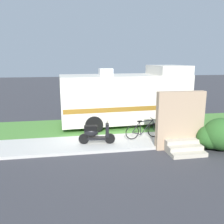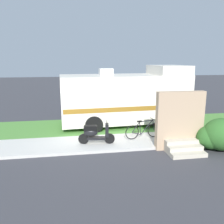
{
  "view_description": "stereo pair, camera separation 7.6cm",
  "coord_description": "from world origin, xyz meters",
  "px_view_note": "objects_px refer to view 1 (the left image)",
  "views": [
    {
      "loc": [
        -0.79,
        -10.98,
        3.67
      ],
      "look_at": [
        1.18,
        0.3,
        1.1
      ],
      "focal_mm": 38.11,
      "sensor_mm": 36.0,
      "label": 1
    },
    {
      "loc": [
        -0.72,
        -10.99,
        3.67
      ],
      "look_at": [
        1.18,
        0.3,
        1.1
      ],
      "focal_mm": 38.11,
      "sensor_mm": 36.0,
      "label": 2
    }
  ],
  "objects_px": {
    "motorhome_rv": "(126,97)",
    "pickup_truck_near": "(153,96)",
    "bottle_green": "(159,135)",
    "scooter": "(95,133)",
    "bicycle": "(143,130)"
  },
  "relations": [
    {
      "from": "pickup_truck_near",
      "to": "bottle_green",
      "type": "height_order",
      "value": "pickup_truck_near"
    },
    {
      "from": "pickup_truck_near",
      "to": "bottle_green",
      "type": "distance_m",
      "value": 7.14
    },
    {
      "from": "bicycle",
      "to": "pickup_truck_near",
      "type": "height_order",
      "value": "pickup_truck_near"
    },
    {
      "from": "motorhome_rv",
      "to": "bicycle",
      "type": "distance_m",
      "value": 3.0
    },
    {
      "from": "motorhome_rv",
      "to": "bottle_green",
      "type": "height_order",
      "value": "motorhome_rv"
    },
    {
      "from": "motorhome_rv",
      "to": "scooter",
      "type": "relative_size",
      "value": 4.56
    },
    {
      "from": "bicycle",
      "to": "bottle_green",
      "type": "relative_size",
      "value": 7.07
    },
    {
      "from": "bicycle",
      "to": "pickup_truck_near",
      "type": "bearing_deg",
      "value": 67.45
    },
    {
      "from": "motorhome_rv",
      "to": "pickup_truck_near",
      "type": "bearing_deg",
      "value": 53.17
    },
    {
      "from": "motorhome_rv",
      "to": "bottle_green",
      "type": "bearing_deg",
      "value": -72.58
    },
    {
      "from": "motorhome_rv",
      "to": "bottle_green",
      "type": "xyz_separation_m",
      "value": [
        0.9,
        -2.86,
        -1.35
      ]
    },
    {
      "from": "bicycle",
      "to": "pickup_truck_near",
      "type": "distance_m",
      "value": 7.31
    },
    {
      "from": "motorhome_rv",
      "to": "pickup_truck_near",
      "type": "xyz_separation_m",
      "value": [
        2.95,
        3.94,
        -0.62
      ]
    },
    {
      "from": "motorhome_rv",
      "to": "scooter",
      "type": "bearing_deg",
      "value": -123.4
    },
    {
      "from": "motorhome_rv",
      "to": "pickup_truck_near",
      "type": "relative_size",
      "value": 1.22
    }
  ]
}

